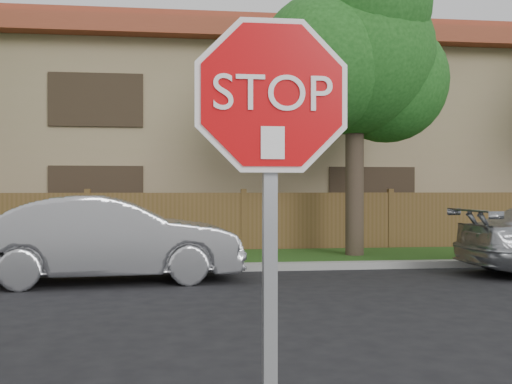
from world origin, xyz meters
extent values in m
cube|color=gray|center=(0.00, 8.15, 0.07)|extent=(70.00, 0.30, 0.15)
cube|color=#1E4714|center=(0.00, 9.80, 0.06)|extent=(70.00, 3.00, 0.12)
cube|color=brown|center=(0.00, 11.40, 0.80)|extent=(70.00, 0.12, 1.60)
cube|color=#9C8861|center=(0.00, 17.00, 3.00)|extent=(34.00, 8.00, 6.00)
cube|color=brown|center=(0.00, 17.00, 6.25)|extent=(35.20, 9.20, 0.50)
cube|color=brown|center=(0.00, 17.00, 6.85)|extent=(33.00, 5.50, 0.70)
cylinder|color=#382B21|center=(2.50, 9.70, 1.96)|extent=(0.44, 0.44, 3.92)
sphere|color=#194916|center=(2.50, 9.70, 4.90)|extent=(3.80, 3.80, 3.80)
sphere|color=#194916|center=(3.40, 10.00, 4.34)|extent=(3.00, 3.00, 3.00)
sphere|color=#194916|center=(1.70, 9.30, 4.62)|extent=(3.20, 3.20, 3.20)
sphere|color=#194916|center=(2.70, 9.10, 5.95)|extent=(2.80, 2.80, 2.80)
cube|color=gray|center=(-1.19, -1.44, 1.25)|extent=(0.06, 0.06, 2.30)
cylinder|color=white|center=(-1.19, -1.50, 2.15)|extent=(1.01, 0.02, 1.01)
cylinder|color=red|center=(-1.19, -1.51, 2.15)|extent=(0.93, 0.02, 0.93)
cube|color=white|center=(-1.19, -1.53, 1.93)|extent=(0.11, 0.00, 0.15)
imported|color=#A6A7AA|center=(-2.92, 6.96, 0.79)|extent=(4.92, 2.10, 1.58)
camera|label=1|loc=(-1.60, -4.23, 1.72)|focal=42.00mm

